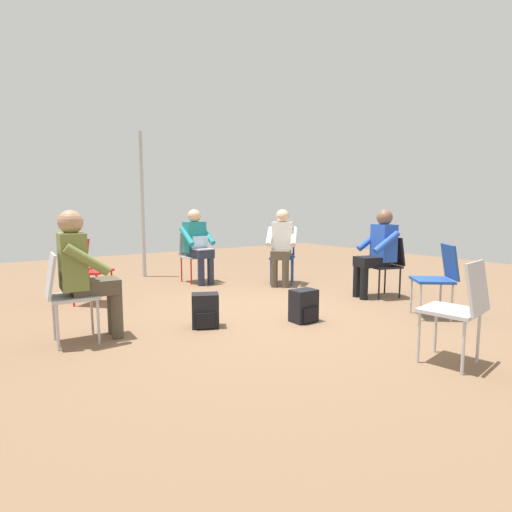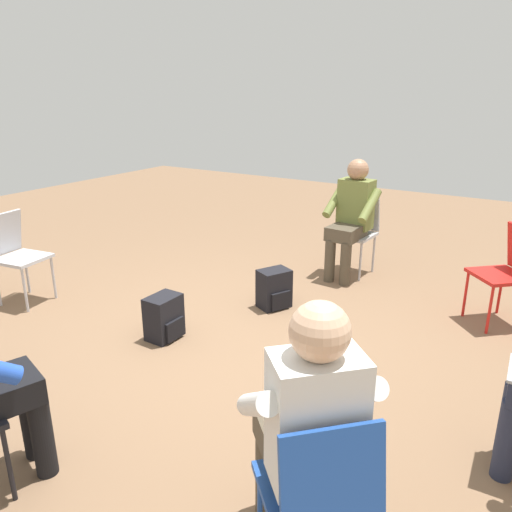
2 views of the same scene
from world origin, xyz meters
The scene contains 15 objects.
ground_plane centered at (0.00, 0.00, 0.00)m, with size 14.00×14.00×0.00m, color brown.
chair_south centered at (-0.35, -1.94, 0.50)m, with size 0.50×0.53×0.85m.
chair_north centered at (0.12, 2.19, 0.50)m, with size 0.43×0.46×0.85m.
chair_west centered at (-2.27, -0.25, 0.50)m, with size 0.49×0.45×0.85m.
chair_northeast centered at (1.65, 1.65, 0.50)m, with size 0.59×0.58×0.85m.
chair_east centered at (2.33, -0.22, 0.50)m, with size 0.45×0.42×0.85m.
chair_southwest centered at (-1.39, -1.47, 0.50)m, with size 0.58×0.59×0.85m.
chair_southeast centered at (1.35, -1.41, 0.50)m, with size 0.58×0.58×0.85m.
person_with_laptop centered at (2.16, -0.23, 0.69)m, with size 0.53×0.51×1.24m.
person_in_white centered at (1.23, -1.29, 0.69)m, with size 0.63×0.63×1.24m.
person_in_olive centered at (0.11, 2.02, 0.69)m, with size 0.52×0.54×1.24m.
person_in_blue centered at (-0.30, -1.78, 0.69)m, with size 0.59×0.59×1.24m.
backpack_near_laptop_user centered at (-0.17, 0.89, 0.16)m, with size 0.31×0.34×0.36m.
backpack_by_empty_chair centered at (-0.62, -0.09, 0.16)m, with size 0.25×0.28×0.36m.
tent_pole_near centered at (3.29, 0.29, 1.31)m, with size 0.07×0.07×2.62m, color #B2B2B7.
Camera 1 is at (-3.83, 2.86, 1.25)m, focal length 28.00 mm.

